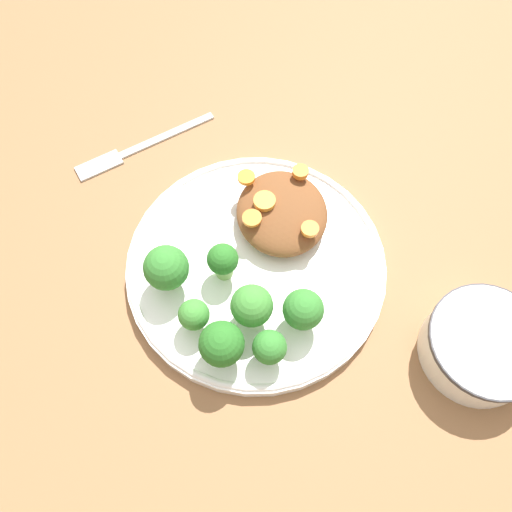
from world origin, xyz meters
name	(u,v)px	position (x,y,z in m)	size (l,w,h in m)	color
ground_plane	(256,268)	(0.00, 0.00, 0.00)	(4.00, 4.00, 0.00)	#8C603D
plate	(256,264)	(0.00, 0.00, 0.01)	(0.29, 0.29, 0.02)	white
dip_bowl	(483,346)	(-0.21, 0.13, 0.03)	(0.12, 0.12, 0.05)	white
stew_mound	(282,213)	(-0.04, -0.05, 0.03)	(0.10, 0.11, 0.03)	brown
broccoli_floret_0	(194,315)	(0.07, 0.06, 0.04)	(0.03, 0.03, 0.04)	#7FA85B
broccoli_floret_1	(223,261)	(0.04, 0.01, 0.05)	(0.03, 0.03, 0.05)	#7FA85B
broccoli_floret_2	(222,344)	(0.05, 0.10, 0.05)	(0.04, 0.04, 0.06)	#7FA85B
broccoli_floret_3	(303,310)	(-0.04, 0.07, 0.05)	(0.04, 0.04, 0.06)	#759E51
broccoli_floret_4	(252,306)	(0.01, 0.06, 0.05)	(0.04, 0.04, 0.06)	#759E51
broccoli_floret_5	(274,347)	(0.00, 0.11, 0.04)	(0.03, 0.03, 0.05)	#759E51
broccoli_floret_6	(166,268)	(0.09, 0.01, 0.05)	(0.05, 0.05, 0.06)	#7FA85B
carrot_slice_0	(251,218)	(0.00, -0.04, 0.05)	(0.02, 0.02, 0.00)	orange
carrot_slice_1	(300,172)	(-0.06, -0.09, 0.05)	(0.02, 0.02, 0.01)	orange
carrot_slice_2	(245,177)	(0.00, -0.09, 0.05)	(0.02, 0.02, 0.00)	orange
carrot_slice_3	(264,201)	(-0.02, -0.05, 0.05)	(0.02, 0.02, 0.01)	orange
carrot_slice_4	(310,229)	(-0.06, -0.01, 0.05)	(0.02, 0.02, 0.01)	orange
fork	(133,150)	(0.14, -0.19, 0.00)	(0.18, 0.09, 0.01)	#B7B7B7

